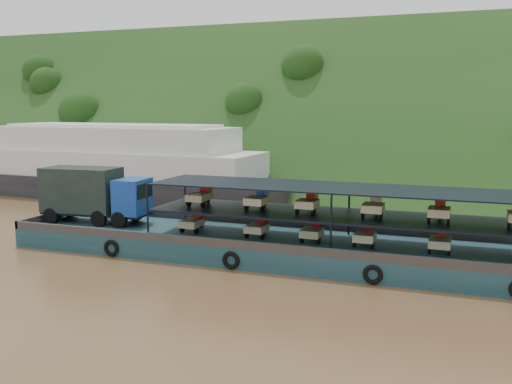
% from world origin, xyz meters
% --- Properties ---
extents(ground, '(160.00, 160.00, 0.00)m').
position_xyz_m(ground, '(0.00, 0.00, 0.00)').
color(ground, brown).
rests_on(ground, ground).
extents(hillside, '(140.00, 39.60, 39.60)m').
position_xyz_m(hillside, '(0.00, 36.00, 0.00)').
color(hillside, '#163714').
rests_on(hillside, ground).
extents(cargo_barge, '(35.00, 7.18, 5.01)m').
position_xyz_m(cargo_barge, '(-0.12, -1.86, 1.26)').
color(cargo_barge, '#12373F').
rests_on(cargo_barge, ground).
extents(passenger_ferry, '(36.88, 10.46, 7.41)m').
position_xyz_m(passenger_ferry, '(-22.13, 15.33, 3.21)').
color(passenger_ferry, black).
rests_on(passenger_ferry, ground).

